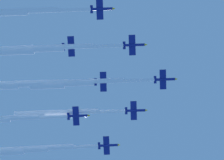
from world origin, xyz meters
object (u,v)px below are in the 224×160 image
object	(u,v)px
jet_port_inner	(57,113)
jet_starboard_mid	(35,149)
jet_starboard_inner	(46,49)
jet_lead	(77,83)
jet_port_mid	(30,84)
jet_port_outer	(9,13)

from	to	relation	value
jet_port_inner	jet_starboard_mid	bearing A→B (deg)	-80.31
jet_port_inner	jet_starboard_inner	world-z (taller)	jet_port_inner
jet_lead	jet_port_inner	xyz separation A→B (m)	(2.76, -18.12, 2.66)
jet_starboard_inner	jet_starboard_mid	size ratio (longest dim) A/B	1.09
jet_port_inner	jet_starboard_inner	distance (m)	31.05
jet_port_inner	jet_port_mid	bearing A→B (deg)	34.08
jet_port_mid	jet_port_outer	xyz separation A→B (m)	(17.34, 26.04, 1.10)
jet_starboard_inner	jet_port_outer	xyz separation A→B (m)	(18.68, 8.84, 0.37)
jet_lead	jet_starboard_mid	distance (m)	37.85
jet_lead	jet_port_mid	distance (m)	19.71
jet_starboard_inner	jet_port_mid	distance (m)	17.27
jet_lead	jet_starboard_mid	world-z (taller)	jet_starboard_mid
jet_lead	jet_starboard_inner	xyz separation A→B (m)	(16.81, 9.49, 0.55)
jet_port_outer	jet_port_mid	bearing A→B (deg)	-123.66
jet_starboard_inner	jet_port_inner	bearing A→B (deg)	-116.96
jet_starboard_inner	jet_port_outer	distance (m)	20.67
jet_port_mid	jet_port_outer	distance (m)	31.31
jet_port_inner	jet_lead	bearing A→B (deg)	98.68
jet_port_mid	jet_port_inner	bearing A→B (deg)	-145.92
jet_starboard_inner	jet_port_mid	world-z (taller)	jet_starboard_inner
jet_port_mid	jet_lead	bearing A→B (deg)	156.97
jet_starboard_mid	jet_lead	bearing A→B (deg)	99.20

